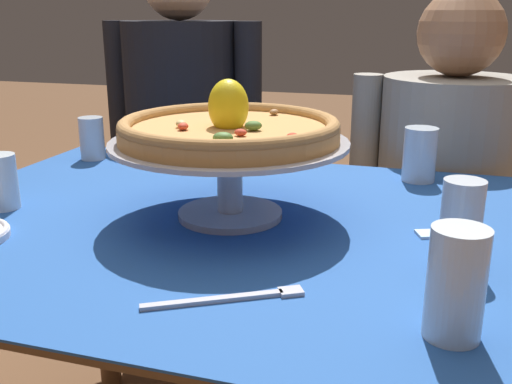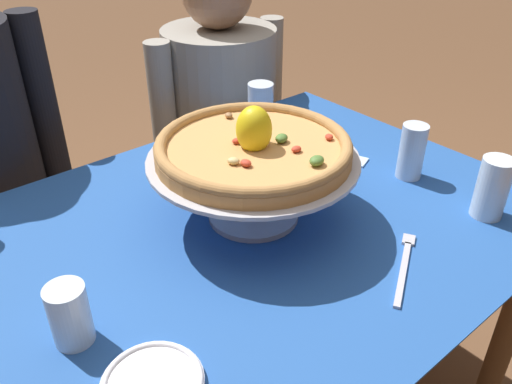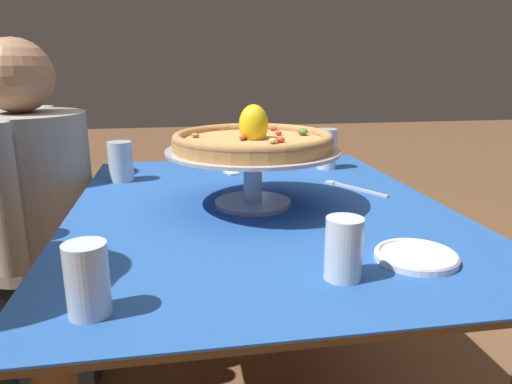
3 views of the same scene
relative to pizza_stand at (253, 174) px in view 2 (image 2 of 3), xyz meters
name	(u,v)px [view 2 (image 2 of 3)]	position (x,y,z in m)	size (l,w,h in m)	color
dining_table	(258,257)	(0.00, -0.02, -0.21)	(1.21, 0.93, 0.71)	brown
pizza_stand	(253,174)	(0.00, 0.00, 0.00)	(0.43, 0.43, 0.14)	#B7B7C1
pizza	(253,147)	(0.00, 0.00, 0.06)	(0.39, 0.39, 0.11)	tan
water_glass_back_right	(260,107)	(0.32, 0.35, -0.05)	(0.07, 0.07, 0.12)	silver
water_glass_side_right	(411,154)	(0.40, -0.11, -0.05)	(0.06, 0.06, 0.13)	silver
water_glass_front_right	(491,192)	(0.39, -0.32, -0.05)	(0.07, 0.07, 0.14)	silver
water_glass_side_left	(71,318)	(-0.44, -0.08, -0.06)	(0.06, 0.06, 0.11)	silver
side_plate	(152,383)	(-0.39, -0.24, -0.10)	(0.15, 0.15, 0.02)	white
dinner_fork	(404,264)	(0.11, -0.31, -0.10)	(0.20, 0.12, 0.01)	#B7B7C1
sugar_packet	(359,161)	(0.36, 0.01, -0.10)	(0.05, 0.04, 0.01)	silver
diner_right	(222,132)	(0.40, 0.64, -0.26)	(0.53, 0.37, 1.14)	black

